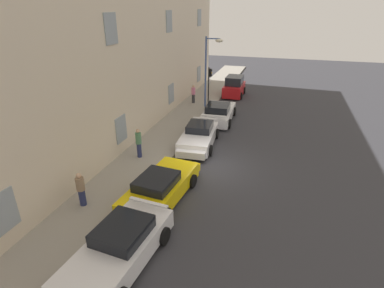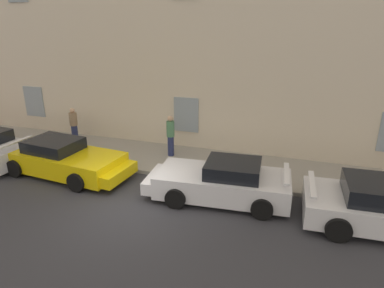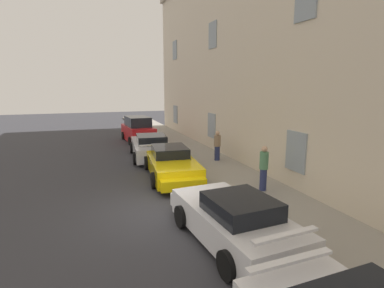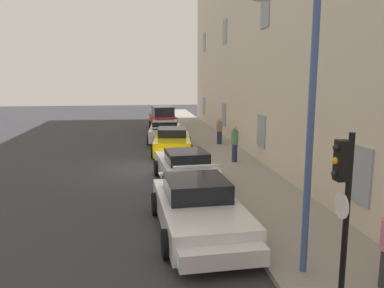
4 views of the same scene
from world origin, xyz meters
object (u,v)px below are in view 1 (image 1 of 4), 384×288
at_px(sportscar_yellow_flank, 163,185).
at_px(traffic_light, 210,79).
at_px(street_lamp, 211,60).
at_px(pedestrian_admiring, 81,189).
at_px(pedestrian_strolling, 193,94).
at_px(sportscar_white_middle, 198,137).
at_px(hatchback_distant, 234,87).
at_px(pedestrian_bystander, 139,143).
at_px(sportscar_tail_end, 219,112).
at_px(sportscar_red_lead, 116,253).

bearing_deg(sportscar_yellow_flank, traffic_light, 5.99).
relative_size(street_lamp, pedestrian_admiring, 3.64).
xyz_separation_m(pedestrian_admiring, pedestrian_strolling, (16.03, -0.12, 0.01)).
bearing_deg(sportscar_white_middle, hatchback_distant, -0.41).
bearing_deg(street_lamp, sportscar_white_middle, -171.35).
bearing_deg(hatchback_distant, pedestrian_bystander, 169.45).
bearing_deg(pedestrian_admiring, sportscar_yellow_flank, -58.89).
bearing_deg(pedestrian_strolling, sportscar_tail_end, -137.82).
bearing_deg(traffic_light, sportscar_red_lead, -175.10).
bearing_deg(traffic_light, pedestrian_bystander, 174.45).
height_order(hatchback_distant, pedestrian_bystander, hatchback_distant).
distance_m(sportscar_yellow_flank, traffic_light, 14.94).
bearing_deg(pedestrian_strolling, street_lamp, -115.67).
bearing_deg(street_lamp, traffic_light, 16.58).
xyz_separation_m(sportscar_white_middle, street_lamp, (7.61, 1.16, 3.48)).
height_order(traffic_light, pedestrian_bystander, traffic_light).
bearing_deg(pedestrian_strolling, traffic_light, -67.58).
xyz_separation_m(sportscar_yellow_flank, pedestrian_strolling, (14.23, 2.86, 0.36)).
bearing_deg(sportscar_yellow_flank, pedestrian_bystander, 40.84).
bearing_deg(street_lamp, pedestrian_bystander, 171.51).
xyz_separation_m(street_lamp, pedestrian_admiring, (-15.20, 1.83, -3.13)).
bearing_deg(street_lamp, sportscar_tail_end, -152.31).
distance_m(street_lamp, pedestrian_bystander, 10.85).
bearing_deg(sportscar_red_lead, sportscar_yellow_flank, 1.13).
relative_size(sportscar_tail_end, hatchback_distant, 1.44).
distance_m(hatchback_distant, street_lamp, 5.78).
xyz_separation_m(sportscar_yellow_flank, traffic_light, (14.77, 1.55, 1.65)).
bearing_deg(sportscar_white_middle, pedestrian_bystander, 135.00).
distance_m(pedestrian_admiring, pedestrian_bystander, 4.91).
xyz_separation_m(sportscar_yellow_flank, sportscar_tail_end, (10.87, -0.19, 0.02)).
bearing_deg(sportscar_red_lead, pedestrian_admiring, 50.60).
height_order(sportscar_yellow_flank, pedestrian_strolling, pedestrian_strolling).
distance_m(traffic_light, pedestrian_strolling, 1.92).
xyz_separation_m(sportscar_red_lead, pedestrian_strolling, (18.54, 2.94, 0.34)).
relative_size(pedestrian_admiring, pedestrian_strolling, 0.99).
height_order(sportscar_tail_end, pedestrian_admiring, pedestrian_admiring).
bearing_deg(sportscar_red_lead, traffic_light, 4.90).
height_order(sportscar_yellow_flank, sportscar_tail_end, sportscar_tail_end).
bearing_deg(pedestrian_strolling, pedestrian_admiring, 179.58).
xyz_separation_m(traffic_light, pedestrian_strolling, (-0.54, 1.31, -1.29)).
bearing_deg(pedestrian_bystander, sportscar_tail_end, -20.27).
xyz_separation_m(hatchback_distant, pedestrian_bystander, (-14.94, 2.78, 0.16)).
height_order(street_lamp, pedestrian_admiring, street_lamp).
relative_size(hatchback_distant, pedestrian_admiring, 2.25).
bearing_deg(pedestrian_admiring, sportscar_white_middle, -21.47).
xyz_separation_m(pedestrian_admiring, pedestrian_bystander, (4.90, -0.29, 0.09)).
bearing_deg(pedestrian_admiring, sportscar_tail_end, -14.01).
relative_size(sportscar_yellow_flank, pedestrian_bystander, 3.04).
bearing_deg(pedestrian_strolling, hatchback_distant, -37.77).
height_order(sportscar_white_middle, pedestrian_strolling, pedestrian_strolling).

